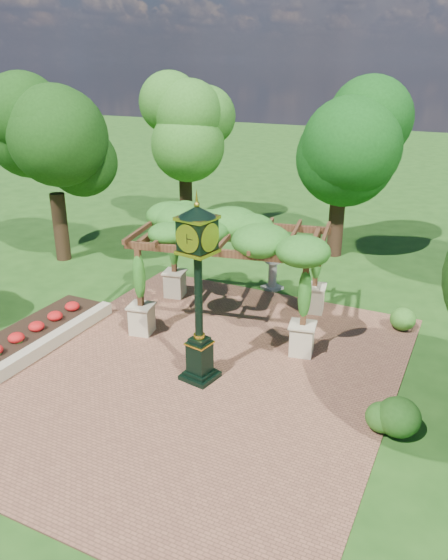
% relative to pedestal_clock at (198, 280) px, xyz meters
% --- Properties ---
extents(ground, '(120.00, 120.00, 0.00)m').
position_rel_pedestal_clock_xyz_m(ground, '(-0.14, -0.76, -2.86)').
color(ground, '#1E4714').
rests_on(ground, ground).
extents(brick_plaza, '(10.00, 12.00, 0.04)m').
position_rel_pedestal_clock_xyz_m(brick_plaza, '(-0.14, 0.24, -2.84)').
color(brick_plaza, brown).
rests_on(brick_plaza, ground).
extents(border_wall, '(0.35, 5.00, 0.40)m').
position_rel_pedestal_clock_xyz_m(border_wall, '(-4.74, -0.26, -2.66)').
color(border_wall, '#C6B793').
rests_on(border_wall, ground).
extents(flower_bed, '(1.50, 5.00, 0.36)m').
position_rel_pedestal_clock_xyz_m(flower_bed, '(-5.64, -0.26, -2.68)').
color(flower_bed, red).
rests_on(flower_bed, ground).
extents(pedestal_clock, '(1.09, 1.09, 4.79)m').
position_rel_pedestal_clock_xyz_m(pedestal_clock, '(0.00, 0.00, 0.00)').
color(pedestal_clock, black).
rests_on(pedestal_clock, brick_plaza).
extents(pergola, '(6.29, 4.59, 3.60)m').
position_rel_pedestal_clock_xyz_m(pergola, '(-0.70, 3.43, 0.09)').
color(pergola, beige).
rests_on(pergola, brick_plaza).
extents(sundial, '(0.81, 0.81, 1.11)m').
position_rel_pedestal_clock_xyz_m(sundial, '(-0.54, 6.63, -2.38)').
color(sundial, '#999991').
rests_on(sundial, ground).
extents(shrub_front, '(0.96, 0.96, 0.69)m').
position_rel_pedestal_clock_xyz_m(shrub_front, '(4.77, -0.12, -2.48)').
color(shrub_front, '#295A19').
rests_on(shrub_front, brick_plaza).
extents(shrub_mid, '(1.00, 1.00, 0.89)m').
position_rel_pedestal_clock_xyz_m(shrub_mid, '(5.12, -0.10, -2.38)').
color(shrub_mid, '#204B15').
rests_on(shrub_mid, brick_plaza).
extents(shrub_back, '(1.01, 1.01, 0.71)m').
position_rel_pedestal_clock_xyz_m(shrub_back, '(4.35, 5.28, -2.47)').
color(shrub_back, '#326A1E').
rests_on(shrub_back, brick_plaza).
extents(tree_west_near, '(3.40, 3.40, 7.32)m').
position_rel_pedestal_clock_xyz_m(tree_west_near, '(-9.75, 5.79, 2.14)').
color(tree_west_near, '#372416').
rests_on(tree_west_near, ground).
extents(tree_west_far, '(3.58, 3.58, 7.47)m').
position_rel_pedestal_clock_xyz_m(tree_west_far, '(-7.43, 12.31, 2.24)').
color(tree_west_far, black).
rests_on(tree_west_far, ground).
extents(tree_north, '(3.74, 3.74, 7.14)m').
position_rel_pedestal_clock_xyz_m(tree_north, '(0.48, 11.39, 2.03)').
color(tree_north, '#382216').
rests_on(tree_north, ground).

